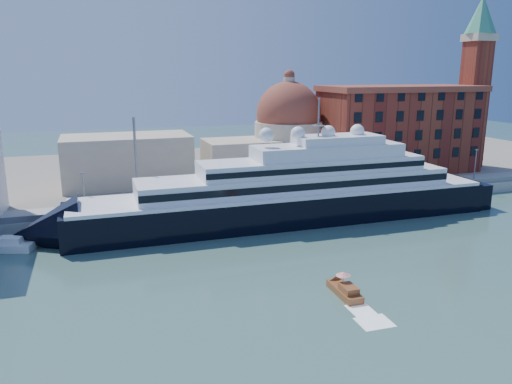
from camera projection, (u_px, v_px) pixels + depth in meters
name	position (u px, v px, depth m)	size (l,w,h in m)	color
ground	(295.00, 268.00, 75.48)	(400.00, 400.00, 0.00)	#335950
quay	(234.00, 205.00, 106.55)	(180.00, 10.00, 2.50)	gray
land	(195.00, 170.00, 144.43)	(260.00, 72.00, 2.00)	slate
quay_fence	(240.00, 201.00, 101.96)	(180.00, 0.10, 1.20)	slate
superyacht	(274.00, 199.00, 97.10)	(94.24, 13.07, 28.16)	black
service_barge	(2.00, 246.00, 82.98)	(11.59, 6.84, 2.47)	white
water_taxi	(345.00, 290.00, 66.14)	(2.39, 6.77, 3.19)	brown
warehouse	(399.00, 128.00, 136.06)	(43.00, 19.00, 23.25)	brown
campanile	(476.00, 72.00, 139.85)	(8.40, 8.40, 47.00)	brown
church	(232.00, 144.00, 128.09)	(66.00, 18.00, 25.50)	beige
lamp_posts	(175.00, 170.00, 99.05)	(120.80, 2.40, 18.00)	slate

